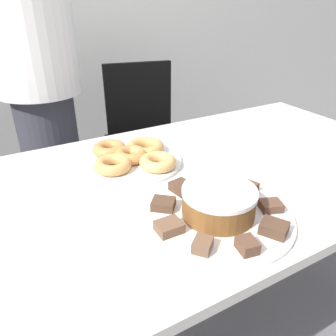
# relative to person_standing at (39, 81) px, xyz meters

# --- Properties ---
(table) EXTENTS (1.91, 0.85, 0.74)m
(table) POSITION_rel_person_standing_xyz_m (0.16, -0.79, -0.24)
(table) COLOR silver
(table) RESTS_ON ground_plane
(person_standing) EXTENTS (0.36, 0.36, 1.70)m
(person_standing) POSITION_rel_person_standing_xyz_m (0.00, 0.00, 0.00)
(person_standing) COLOR #383842
(person_standing) RESTS_ON ground_plane
(office_chair_right) EXTENTS (0.52, 0.52, 0.90)m
(office_chair_right) POSITION_rel_person_standing_xyz_m (0.54, 0.08, -0.47)
(office_chair_right) COLOR black
(office_chair_right) RESTS_ON ground_plane
(plate_cake) EXTENTS (0.37, 0.37, 0.01)m
(plate_cake) POSITION_rel_person_standing_xyz_m (0.22, -1.01, -0.15)
(plate_cake) COLOR white
(plate_cake) RESTS_ON table
(plate_donuts) EXTENTS (0.33, 0.33, 0.01)m
(plate_donuts) POSITION_rel_person_standing_xyz_m (0.15, -0.63, -0.15)
(plate_donuts) COLOR white
(plate_donuts) RESTS_ON table
(frosted_cake) EXTENTS (0.18, 0.18, 0.07)m
(frosted_cake) POSITION_rel_person_standing_xyz_m (0.22, -1.01, -0.11)
(frosted_cake) COLOR brown
(frosted_cake) RESTS_ON plate_cake
(lamington_0) EXTENTS (0.07, 0.07, 0.02)m
(lamington_0) POSITION_rel_person_standing_xyz_m (0.12, -0.92, -0.14)
(lamington_0) COLOR #513828
(lamington_0) RESTS_ON plate_cake
(lamington_1) EXTENTS (0.06, 0.05, 0.02)m
(lamington_1) POSITION_rel_person_standing_xyz_m (0.08, -1.01, -0.14)
(lamington_1) COLOR brown
(lamington_1) RESTS_ON plate_cake
(lamington_2) EXTENTS (0.06, 0.06, 0.03)m
(lamington_2) POSITION_rel_person_standing_xyz_m (0.12, -1.10, -0.13)
(lamington_2) COLOR brown
(lamington_2) RESTS_ON plate_cake
(lamington_3) EXTENTS (0.05, 0.05, 0.03)m
(lamington_3) POSITION_rel_person_standing_xyz_m (0.20, -1.15, -0.13)
(lamington_3) COLOR brown
(lamington_3) RESTS_ON plate_cake
(lamington_4) EXTENTS (0.07, 0.08, 0.03)m
(lamington_4) POSITION_rel_person_standing_xyz_m (0.29, -1.13, -0.13)
(lamington_4) COLOR #513828
(lamington_4) RESTS_ON plate_cake
(lamington_5) EXTENTS (0.06, 0.06, 0.02)m
(lamington_5) POSITION_rel_person_standing_xyz_m (0.35, -1.06, -0.14)
(lamington_5) COLOR brown
(lamington_5) RESTS_ON plate_cake
(lamington_6) EXTENTS (0.07, 0.07, 0.02)m
(lamington_6) POSITION_rel_person_standing_xyz_m (0.35, -0.97, -0.14)
(lamington_6) COLOR brown
(lamington_6) RESTS_ON plate_cake
(lamington_7) EXTENTS (0.06, 0.07, 0.02)m
(lamington_7) POSITION_rel_person_standing_xyz_m (0.29, -0.89, -0.14)
(lamington_7) COLOR #513828
(lamington_7) RESTS_ON plate_cake
(lamington_8) EXTENTS (0.06, 0.07, 0.02)m
(lamington_8) POSITION_rel_person_standing_xyz_m (0.20, -0.88, -0.14)
(lamington_8) COLOR #513828
(lamington_8) RESTS_ON plate_cake
(donut_0) EXTENTS (0.11, 0.11, 0.04)m
(donut_0) POSITION_rel_person_standing_xyz_m (0.15, -0.63, -0.13)
(donut_0) COLOR #C68447
(donut_0) RESTS_ON plate_donuts
(donut_1) EXTENTS (0.13, 0.13, 0.04)m
(donut_1) POSITION_rel_person_standing_xyz_m (0.22, -0.60, -0.13)
(donut_1) COLOR tan
(donut_1) RESTS_ON plate_donuts
(donut_2) EXTENTS (0.11, 0.11, 0.04)m
(donut_2) POSITION_rel_person_standing_xyz_m (0.11, -0.55, -0.13)
(donut_2) COLOR #C68447
(donut_2) RESTS_ON plate_donuts
(donut_3) EXTENTS (0.12, 0.12, 0.03)m
(donut_3) POSITION_rel_person_standing_xyz_m (0.08, -0.67, -0.13)
(donut_3) COLOR tan
(donut_3) RESTS_ON plate_donuts
(donut_4) EXTENTS (0.12, 0.12, 0.04)m
(donut_4) POSITION_rel_person_standing_xyz_m (0.21, -0.72, -0.13)
(donut_4) COLOR #E5AD66
(donut_4) RESTS_ON plate_donuts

